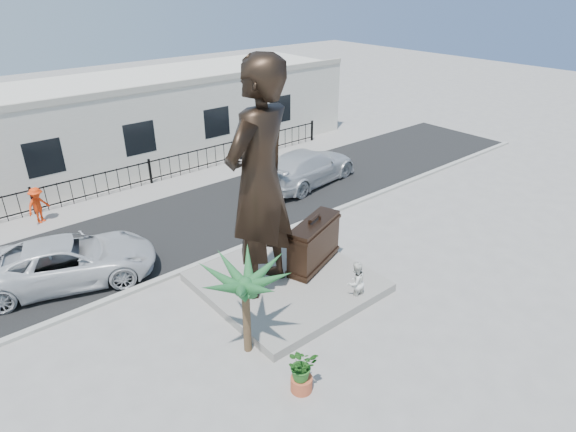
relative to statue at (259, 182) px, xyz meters
name	(u,v)px	position (x,y,z in m)	size (l,w,h in m)	color
ground	(327,300)	(1.37, -1.70, -3.99)	(100.00, 100.00, 0.00)	#9E9991
street	(200,216)	(1.37, 6.30, -3.99)	(40.00, 7.00, 0.01)	black
curb	(247,245)	(1.37, 2.80, -3.93)	(40.00, 0.25, 0.12)	#A5A399
far_sidewalk	(159,188)	(1.37, 10.30, -3.98)	(40.00, 2.50, 0.02)	#9E9991
plinth	(286,282)	(0.87, -0.20, -3.84)	(5.20, 5.20, 0.30)	gray
fence	(150,172)	(1.37, 11.10, -3.39)	(22.00, 0.10, 1.20)	black
building	(112,123)	(1.37, 15.30, -1.79)	(28.00, 7.00, 4.40)	silver
statue	(259,182)	(0.00, 0.00, 0.00)	(2.69, 1.77, 7.39)	black
suitcase	(314,243)	(2.17, -0.14, -2.84)	(2.41, 0.77, 1.70)	black
tourist	(356,282)	(2.02, -2.27, -3.27)	(0.70, 0.54, 1.44)	white
car_white	(69,261)	(-4.58, 4.76, -3.20)	(2.61, 5.66, 1.57)	silver
car_silver	(308,167)	(7.49, 6.10, -3.13)	(2.39, 5.87, 1.70)	#BABCBF
worker	(38,205)	(-4.14, 10.12, -3.19)	(1.01, 0.58, 1.57)	#FE3B0D
palm_tree	(248,349)	(-1.95, -1.91, -3.99)	(1.80, 1.80, 3.20)	#1F5629
planter	(301,384)	(-1.76, -3.98, -3.79)	(0.56, 0.56, 0.40)	#B85130
shrub	(302,365)	(-1.76, -3.98, -3.16)	(0.77, 0.67, 0.86)	#286320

